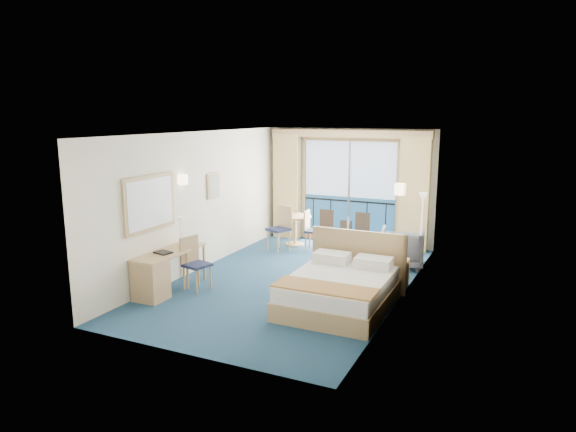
# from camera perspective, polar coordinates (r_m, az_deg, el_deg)

# --- Properties ---
(floor) EXTENTS (6.50, 6.50, 0.00)m
(floor) POSITION_cam_1_polar(r_m,az_deg,el_deg) (9.54, 0.54, -7.22)
(floor) COLOR navy
(floor) RESTS_ON ground
(room_walls) EXTENTS (4.04, 6.54, 2.72)m
(room_walls) POSITION_cam_1_polar(r_m,az_deg,el_deg) (9.13, 0.56, 3.42)
(room_walls) COLOR beige
(room_walls) RESTS_ON ground
(balcony_door) EXTENTS (2.36, 0.03, 2.52)m
(balcony_door) POSITION_cam_1_polar(r_m,az_deg,el_deg) (12.20, 6.76, 2.33)
(balcony_door) COLOR navy
(balcony_door) RESTS_ON room_walls
(curtain_left) EXTENTS (0.65, 0.22, 2.55)m
(curtain_left) POSITION_cam_1_polar(r_m,az_deg,el_deg) (12.60, -0.12, 3.31)
(curtain_left) COLOR tan
(curtain_left) RESTS_ON room_walls
(curtain_right) EXTENTS (0.65, 0.22, 2.55)m
(curtain_right) POSITION_cam_1_polar(r_m,az_deg,el_deg) (11.65, 13.85, 2.32)
(curtain_right) COLOR tan
(curtain_right) RESTS_ON room_walls
(pelmet) EXTENTS (3.80, 0.25, 0.18)m
(pelmet) POSITION_cam_1_polar(r_m,az_deg,el_deg) (11.94, 6.78, 9.08)
(pelmet) COLOR tan
(pelmet) RESTS_ON room_walls
(mirror) EXTENTS (0.05, 1.25, 0.95)m
(mirror) POSITION_cam_1_polar(r_m,az_deg,el_deg) (8.95, -15.10, 1.39)
(mirror) COLOR tan
(mirror) RESTS_ON room_walls
(wall_print) EXTENTS (0.04, 0.42, 0.52)m
(wall_print) POSITION_cam_1_polar(r_m,az_deg,el_deg) (10.49, -8.29, 3.35)
(wall_print) COLOR tan
(wall_print) RESTS_ON room_walls
(sconce_left) EXTENTS (0.18, 0.18, 0.18)m
(sconce_left) POSITION_cam_1_polar(r_m,az_deg,el_deg) (9.58, -11.61, 4.00)
(sconce_left) COLOR #FFE0B2
(sconce_left) RESTS_ON room_walls
(sconce_right) EXTENTS (0.18, 0.18, 0.18)m
(sconce_right) POSITION_cam_1_polar(r_m,az_deg,el_deg) (8.37, 12.34, 2.93)
(sconce_right) COLOR #FFE0B2
(sconce_right) RESTS_ON room_walls
(bed) EXTENTS (1.68, 2.00, 1.06)m
(bed) POSITION_cam_1_polar(r_m,az_deg,el_deg) (8.27, 5.81, -8.08)
(bed) COLOR tan
(bed) RESTS_ON ground
(nightstand) EXTENTS (0.37, 0.36, 0.49)m
(nightstand) POSITION_cam_1_polar(r_m,az_deg,el_deg) (9.42, 12.00, -6.14)
(nightstand) COLOR tan
(nightstand) RESTS_ON ground
(phone) EXTENTS (0.22, 0.19, 0.08)m
(phone) POSITION_cam_1_polar(r_m,az_deg,el_deg) (9.32, 12.00, -4.51)
(phone) COLOR white
(phone) RESTS_ON nightstand
(armchair) EXTENTS (0.97, 0.99, 0.78)m
(armchair) POSITION_cam_1_polar(r_m,az_deg,el_deg) (10.57, 12.57, -3.44)
(armchair) COLOR #494C58
(armchair) RESTS_ON ground
(floor_lamp) EXTENTS (0.20, 0.20, 1.44)m
(floor_lamp) POSITION_cam_1_polar(r_m,az_deg,el_deg) (10.87, 14.71, 0.68)
(floor_lamp) COLOR silver
(floor_lamp) RESTS_ON ground
(desk) EXTENTS (0.52, 1.50, 0.70)m
(desk) POSITION_cam_1_polar(r_m,az_deg,el_deg) (8.87, -14.58, -6.39)
(desk) COLOR tan
(desk) RESTS_ON ground
(desk_chair) EXTENTS (0.49, 0.49, 0.93)m
(desk_chair) POSITION_cam_1_polar(r_m,az_deg,el_deg) (9.13, -10.43, -4.81)
(desk_chair) COLOR #1E2547
(desk_chair) RESTS_ON ground
(folder) EXTENTS (0.32, 0.27, 0.03)m
(folder) POSITION_cam_1_polar(r_m,az_deg,el_deg) (8.98, -13.70, -3.96)
(folder) COLOR black
(folder) RESTS_ON desk
(desk_lamp) EXTENTS (0.13, 0.13, 0.50)m
(desk_lamp) POSITION_cam_1_polar(r_m,az_deg,el_deg) (9.36, -11.86, -1.00)
(desk_lamp) COLOR silver
(desk_lamp) RESTS_ON desk
(round_table) EXTENTS (0.77, 0.77, 0.70)m
(round_table) POSITION_cam_1_polar(r_m,az_deg,el_deg) (11.97, 0.76, -0.75)
(round_table) COLOR tan
(round_table) RESTS_ON ground
(table_chair_a) EXTENTS (0.42, 0.41, 0.88)m
(table_chair_a) POSITION_cam_1_polar(r_m,az_deg,el_deg) (11.61, 2.58, -1.30)
(table_chair_a) COLOR #1E2547
(table_chair_a) RESTS_ON ground
(table_chair_b) EXTENTS (0.56, 0.57, 1.00)m
(table_chair_b) POSITION_cam_1_polar(r_m,az_deg,el_deg) (11.54, -0.75, -1.02)
(table_chair_b) COLOR #1E2547
(table_chair_b) RESTS_ON ground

